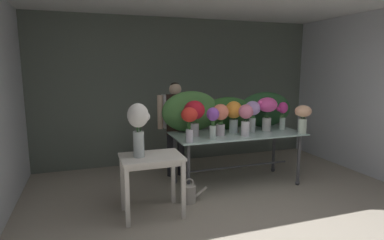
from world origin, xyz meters
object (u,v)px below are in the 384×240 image
side_table_white (152,164)px  vase_lilac_snapdragons (253,112)px  watering_can (190,194)px  vase_fuchsia_hydrangea (267,109)px  vase_peach_tulips (303,116)px  vase_rosy_anemones (246,117)px  vase_coral_freesia (220,117)px  vase_magenta_carnations (283,113)px  vase_crimson_ranunculus (195,113)px  florist (176,119)px  vase_scarlet_peonies (189,119)px  vase_white_roses_tall (138,124)px  vase_violet_stock (213,120)px  vase_sunset_roses (234,114)px  display_table_glass (237,141)px

side_table_white → vase_lilac_snapdragons: 1.86m
watering_can → vase_fuchsia_hydrangea: bearing=16.2°
vase_peach_tulips → vase_rosy_anemones: 0.90m
side_table_white → vase_coral_freesia: size_ratio=1.62×
vase_fuchsia_hydrangea → watering_can: bearing=-163.8°
vase_rosy_anemones → vase_peach_tulips: bearing=-8.0°
vase_lilac_snapdragons → vase_rosy_anemones: size_ratio=1.04×
vase_rosy_anemones → watering_can: vase_rosy_anemones is taller
vase_rosy_anemones → watering_can: size_ratio=1.32×
side_table_white → vase_magenta_carnations: 2.39m
vase_crimson_ranunculus → watering_can: vase_crimson_ranunculus is taller
florist → vase_coral_freesia: 0.91m
vase_lilac_snapdragons → vase_scarlet_peonies: 1.18m
florist → vase_peach_tulips: size_ratio=3.65×
vase_scarlet_peonies → watering_can: vase_scarlet_peonies is taller
vase_crimson_ranunculus → vase_peach_tulips: vase_crimson_ranunculus is taller
vase_white_roses_tall → vase_fuchsia_hydrangea: bearing=15.5°
side_table_white → florist: 1.48m
vase_violet_stock → vase_white_roses_tall: bearing=-164.2°
side_table_white → florist: bearing=62.3°
vase_peach_tulips → vase_white_roses_tall: vase_white_roses_tall is taller
vase_magenta_carnations → vase_white_roses_tall: (-2.41, -0.61, 0.07)m
vase_magenta_carnations → vase_violet_stock: (-1.34, -0.30, 0.01)m
side_table_white → florist: (0.67, 1.28, 0.32)m
florist → watering_can: (-0.13, -1.11, -0.85)m
side_table_white → vase_scarlet_peonies: bearing=23.6°
florist → vase_violet_stock: (0.26, -0.98, 0.13)m
vase_fuchsia_hydrangea → vase_scarlet_peonies: vase_fuchsia_hydrangea is taller
vase_scarlet_peonies → vase_peach_tulips: 1.80m
side_table_white → vase_fuchsia_hydrangea: bearing=16.5°
vase_crimson_ranunculus → vase_fuchsia_hydrangea: bearing=0.1°
side_table_white → watering_can: size_ratio=2.14×
vase_sunset_roses → vase_rosy_anemones: bearing=-75.5°
vase_peach_tulips → vase_sunset_roses: vase_sunset_roses is taller
vase_sunset_roses → florist: bearing=138.0°
side_table_white → vase_violet_stock: size_ratio=1.68×
vase_white_roses_tall → vase_sunset_roses: bearing=21.9°
vase_crimson_ranunculus → vase_rosy_anemones: (0.71, -0.23, -0.06)m
vase_fuchsia_hydrangea → watering_can: 1.81m
side_table_white → vase_lilac_snapdragons: bearing=18.5°
vase_coral_freesia → vase_magenta_carnations: (1.14, 0.10, -0.02)m
vase_violet_stock → watering_can: bearing=-160.8°
display_table_glass → side_table_white: size_ratio=2.64×
vase_peach_tulips → florist: bearing=148.2°
side_table_white → vase_fuchsia_hydrangea: (1.97, 0.58, 0.53)m
vase_coral_freesia → watering_can: size_ratio=1.33×
vase_lilac_snapdragons → vase_magenta_carnations: (0.57, 0.04, -0.05)m
vase_crimson_ranunculus → vase_sunset_roses: bearing=3.6°
vase_violet_stock → vase_white_roses_tall: size_ratio=0.69×
vase_peach_tulips → vase_white_roses_tall: size_ratio=0.67×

